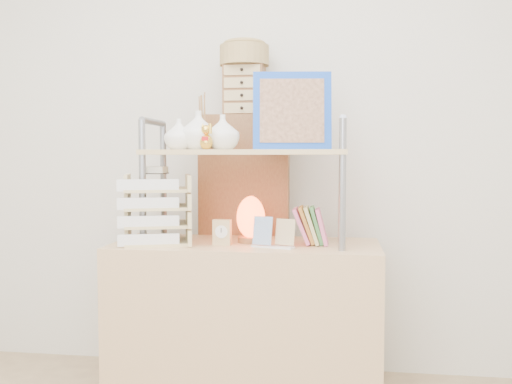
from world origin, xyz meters
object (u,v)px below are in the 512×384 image
desk (246,324)px  cabinet (245,246)px  salt_lamp (251,219)px  letter_tray (157,213)px

desk → cabinet: cabinet is taller
cabinet → salt_lamp: cabinet is taller
cabinet → letter_tray: bearing=-130.1°
letter_tray → salt_lamp: letter_tray is taller
desk → salt_lamp: (0.02, 0.02, 0.48)m
letter_tray → salt_lamp: size_ratio=1.65×
desk → salt_lamp: 0.48m
letter_tray → salt_lamp: (0.41, 0.09, -0.03)m
cabinet → letter_tray: size_ratio=3.86×
desk → letter_tray: letter_tray is taller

